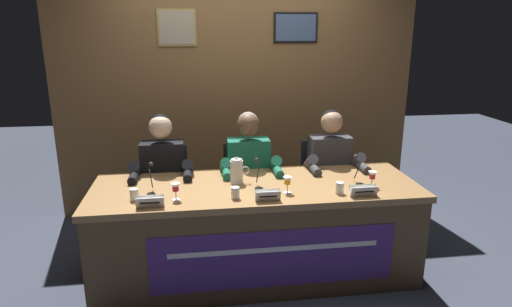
{
  "coord_description": "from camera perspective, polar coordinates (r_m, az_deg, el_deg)",
  "views": [
    {
      "loc": [
        -0.43,
        -3.12,
        1.92
      ],
      "look_at": [
        0.0,
        0.0,
        1.0
      ],
      "focal_mm": 30.69,
      "sensor_mm": 36.0,
      "label": 1
    }
  ],
  "objects": [
    {
      "name": "panelist_center",
      "position": [
        3.76,
        -0.86,
        -2.51
      ],
      "size": [
        0.51,
        0.48,
        1.23
      ],
      "color": "black",
      "rests_on": "ground_plane"
    },
    {
      "name": "chair_center",
      "position": [
        4.04,
        -1.19,
        -5.34
      ],
      "size": [
        0.44,
        0.45,
        0.9
      ],
      "color": "black",
      "rests_on": "ground_plane"
    },
    {
      "name": "conference_table",
      "position": [
        3.36,
        0.28,
        -8.71
      ],
      "size": [
        2.49,
        0.86,
        0.75
      ],
      "color": "olive",
      "rests_on": "ground_plane"
    },
    {
      "name": "panelist_right",
      "position": [
        3.91,
        9.83,
        -2.01
      ],
      "size": [
        0.51,
        0.48,
        1.23
      ],
      "color": "black",
      "rests_on": "ground_plane"
    },
    {
      "name": "wall_back_panelled",
      "position": [
        4.59,
        -2.44,
        8.45
      ],
      "size": [
        3.69,
        0.14,
        2.6
      ],
      "color": "brown",
      "rests_on": "ground_plane"
    },
    {
      "name": "microphone_left",
      "position": [
        3.24,
        -13.52,
        -3.92
      ],
      "size": [
        0.06,
        0.17,
        0.22
      ],
      "color": "black",
      "rests_on": "conference_table"
    },
    {
      "name": "water_cup_left",
      "position": [
        3.17,
        -15.59,
        -5.26
      ],
      "size": [
        0.06,
        0.06,
        0.08
      ],
      "color": "silver",
      "rests_on": "conference_table"
    },
    {
      "name": "ground_plane",
      "position": [
        3.69,
        0.0,
        -15.17
      ],
      "size": [
        12.0,
        12.0,
        0.0
      ],
      "primitive_type": "plane",
      "color": "#383D4C"
    },
    {
      "name": "juice_glass_left",
      "position": [
        3.09,
        -10.44,
        -4.49
      ],
      "size": [
        0.06,
        0.06,
        0.12
      ],
      "color": "white",
      "rests_on": "conference_table"
    },
    {
      "name": "nameplate_right",
      "position": [
        3.22,
        13.86,
        -4.76
      ],
      "size": [
        0.2,
        0.06,
        0.08
      ],
      "color": "white",
      "rests_on": "conference_table"
    },
    {
      "name": "chair_right",
      "position": [
        4.18,
        8.84,
        -4.78
      ],
      "size": [
        0.44,
        0.45,
        0.9
      ],
      "color": "black",
      "rests_on": "ground_plane"
    },
    {
      "name": "juice_glass_center",
      "position": [
        3.18,
        4.12,
        -3.68
      ],
      "size": [
        0.06,
        0.06,
        0.12
      ],
      "color": "white",
      "rests_on": "conference_table"
    },
    {
      "name": "water_cup_right",
      "position": [
        3.23,
        10.86,
        -4.51
      ],
      "size": [
        0.06,
        0.06,
        0.08
      ],
      "color": "silver",
      "rests_on": "conference_table"
    },
    {
      "name": "water_cup_center",
      "position": [
        3.09,
        -2.71,
        -5.22
      ],
      "size": [
        0.06,
        0.06,
        0.08
      ],
      "color": "silver",
      "rests_on": "conference_table"
    },
    {
      "name": "microphone_right",
      "position": [
        3.43,
        13.21,
        -2.78
      ],
      "size": [
        0.06,
        0.17,
        0.22
      ],
      "color": "black",
      "rests_on": "conference_table"
    },
    {
      "name": "microphone_center",
      "position": [
        3.26,
        0.28,
        -3.35
      ],
      "size": [
        0.06,
        0.17,
        0.22
      ],
      "color": "black",
      "rests_on": "conference_table"
    },
    {
      "name": "nameplate_center",
      "position": [
        3.04,
        1.54,
        -5.5
      ],
      "size": [
        0.18,
        0.06,
        0.08
      ],
      "color": "white",
      "rests_on": "conference_table"
    },
    {
      "name": "nameplate_left",
      "position": [
        3.02,
        -13.66,
        -6.15
      ],
      "size": [
        0.19,
        0.06,
        0.08
      ],
      "color": "white",
      "rests_on": "conference_table"
    },
    {
      "name": "juice_glass_right",
      "position": [
        3.4,
        14.92,
        -2.88
      ],
      "size": [
        0.06,
        0.06,
        0.12
      ],
      "color": "white",
      "rests_on": "conference_table"
    },
    {
      "name": "panelist_left",
      "position": [
        3.74,
        -12.04,
        -2.95
      ],
      "size": [
        0.51,
        0.48,
        1.23
      ],
      "color": "black",
      "rests_on": "ground_plane"
    },
    {
      "name": "water_pitcher_central",
      "position": [
        3.37,
        -2.52,
        -2.32
      ],
      "size": [
        0.15,
        0.1,
        0.21
      ],
      "color": "silver",
      "rests_on": "conference_table"
    },
    {
      "name": "chair_left",
      "position": [
        4.02,
        -11.63,
        -5.76
      ],
      "size": [
        0.44,
        0.45,
        0.9
      ],
      "color": "black",
      "rests_on": "ground_plane"
    }
  ]
}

